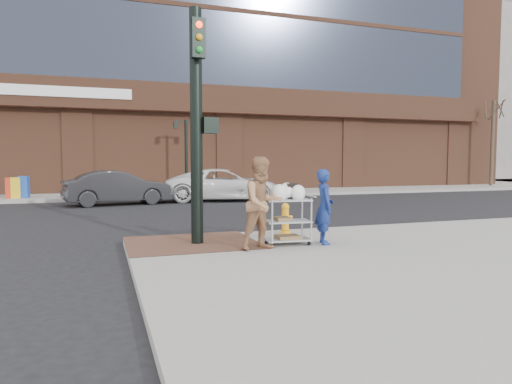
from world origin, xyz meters
name	(u,v)px	position (x,y,z in m)	size (l,w,h in m)	color
ground	(229,256)	(0.00, 0.00, 0.00)	(220.00, 220.00, 0.00)	black
sidewalk_far	(266,180)	(12.50, 32.00, 0.07)	(65.00, 36.00, 0.15)	gray
brick_curb_ramp	(192,243)	(-0.60, 0.90, 0.16)	(2.80, 2.40, 0.01)	brown
bank_building	(188,18)	(5.00, 31.00, 14.15)	(42.00, 26.00, 28.00)	brown
filler_block	(454,104)	(40.00, 38.00, 9.00)	(14.00, 20.00, 18.00)	slate
bare_tree_a	(494,99)	(24.00, 16.50, 6.27)	(1.80, 1.80, 7.20)	#382B21
lamp_post	(186,148)	(2.00, 16.00, 2.62)	(1.32, 0.22, 4.00)	black
traffic_signal_pole	(198,119)	(-0.48, 0.77, 2.83)	(0.61, 0.51, 5.00)	black
woman_blue	(324,207)	(2.09, -0.13, 0.96)	(0.59, 0.39, 1.62)	navy
pedestrian_tan	(263,203)	(0.62, -0.28, 1.09)	(0.91, 0.71, 1.88)	#A0704B
sedan_dark	(118,188)	(-1.75, 11.99, 0.75)	(1.60, 4.58, 1.51)	black
minivan_white	(224,185)	(3.19, 12.42, 0.77)	(2.57, 5.56, 1.55)	silver
utility_cart	(288,217)	(1.30, 0.02, 0.75)	(1.00, 0.63, 1.32)	#97979C
fire_hydrant	(285,218)	(1.84, 1.47, 0.53)	(0.35, 0.25, 0.75)	orange
newsbox_red	(10,188)	(-6.52, 15.24, 0.64)	(0.41, 0.37, 0.99)	red
newsbox_yellow	(16,188)	(-6.27, 15.24, 0.64)	(0.42, 0.38, 0.99)	gold
newsbox_blue	(24,187)	(-5.95, 15.29, 0.67)	(0.44, 0.40, 1.05)	#1A44AB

